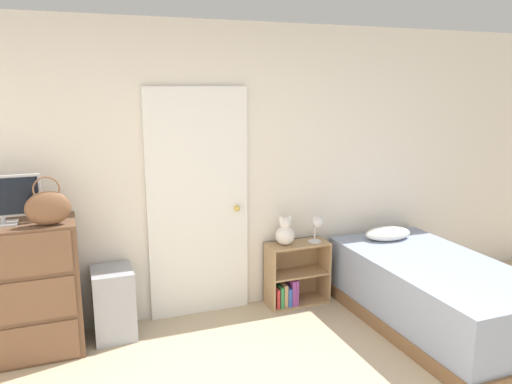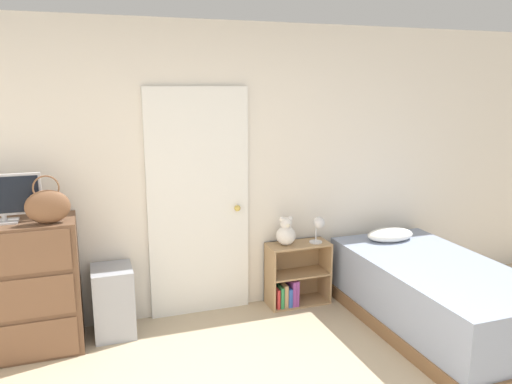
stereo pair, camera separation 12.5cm
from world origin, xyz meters
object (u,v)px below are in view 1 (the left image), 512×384
handbag (48,208)px  bookshelf (293,279)px  teddy_bear (285,233)px  bed (434,294)px  desk_lamp (318,225)px  storage_bin (114,303)px  dresser (12,292)px  tv (1,199)px

handbag → bookshelf: (2.05, 0.23, -0.92)m
teddy_bear → bed: 1.38m
bed → desk_lamp: bearing=131.9°
storage_bin → bed: (2.56, -0.78, -0.00)m
handbag → desk_lamp: 2.31m
dresser → desk_lamp: size_ratio=4.16×
teddy_bear → desk_lamp: (0.31, -0.04, 0.05)m
handbag → bed: handbag is taller
dresser → teddy_bear: bearing=2.5°
storage_bin → tv: bearing=-176.5°
handbag → bookshelf: size_ratio=0.61×
handbag → bookshelf: handbag is taller
teddy_bear → bed: bearing=-39.2°
handbag → desk_lamp: handbag is taller
dresser → handbag: bearing=-22.7°
storage_bin → bed: size_ratio=0.30×
dresser → handbag: (0.31, -0.13, 0.65)m
dresser → desk_lamp: dresser is taller
dresser → teddy_bear: (2.27, 0.10, 0.19)m
desk_lamp → bed: bearing=-48.1°
bookshelf → bed: size_ratio=0.30×
handbag → bookshelf: bearing=6.5°
bookshelf → handbag: bearing=-173.5°
desk_lamp → bed: 1.16m
bookshelf → desk_lamp: bearing=-11.9°
tv → handbag: size_ratio=1.50×
dresser → bookshelf: dresser is taller
tv → bookshelf: tv is taller
handbag → bed: bearing=-11.5°
tv → desk_lamp: size_ratio=2.16×
handbag → bed: 3.17m
dresser → teddy_bear: dresser is taller
tv → bookshelf: size_ratio=0.91×
dresser → handbag: handbag is taller
teddy_bear → handbag: bearing=-173.4°
storage_bin → handbag: bearing=-157.0°
storage_bin → desk_lamp: 1.91m
dresser → handbag: size_ratio=2.90×
bookshelf → bed: bearing=-41.9°
dresser → bookshelf: bearing=2.5°
storage_bin → desk_lamp: desk_lamp is taller
bookshelf → teddy_bear: 0.47m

